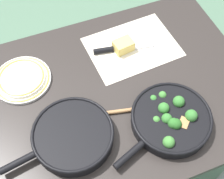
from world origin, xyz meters
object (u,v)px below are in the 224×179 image
object	(u,v)px
skillet_eggs	(72,136)
dinner_plate_stack	(22,79)
skillet_broccoli	(171,119)
wooden_spoon	(107,113)
cheese_block	(123,46)
grater_knife	(115,49)

from	to	relation	value
skillet_eggs	dinner_plate_stack	distance (m)	0.34
skillet_broccoli	dinner_plate_stack	xyz separation A→B (m)	(-0.46, 0.38, -0.02)
wooden_spoon	cheese_block	bearing A→B (deg)	-110.27
wooden_spoon	grater_knife	world-z (taller)	grater_knife
wooden_spoon	dinner_plate_stack	world-z (taller)	dinner_plate_stack
skillet_broccoli	cheese_block	distance (m)	0.39
wooden_spoon	skillet_eggs	bearing A→B (deg)	31.43
grater_knife	cheese_block	bearing A→B (deg)	-1.50
skillet_eggs	dinner_plate_stack	bearing A→B (deg)	-79.38
skillet_eggs	wooden_spoon	size ratio (longest dim) A/B	1.16
skillet_eggs	wooden_spoon	world-z (taller)	skillet_eggs
skillet_broccoli	dinner_plate_stack	world-z (taller)	skillet_broccoli
skillet_broccoli	grater_knife	world-z (taller)	skillet_broccoli
skillet_eggs	wooden_spoon	bearing A→B (deg)	-170.48
skillet_eggs	grater_knife	size ratio (longest dim) A/B	1.55
skillet_broccoli	wooden_spoon	size ratio (longest dim) A/B	1.16
wooden_spoon	skillet_broccoli	bearing A→B (deg)	162.59
dinner_plate_stack	grater_knife	bearing A→B (deg)	1.53
skillet_broccoli	skillet_eggs	bearing A→B (deg)	-31.28
cheese_block	dinner_plate_stack	size ratio (longest dim) A/B	0.38
grater_knife	cheese_block	world-z (taller)	cheese_block
skillet_broccoli	skillet_eggs	xyz separation A→B (m)	(-0.35, 0.07, -0.00)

